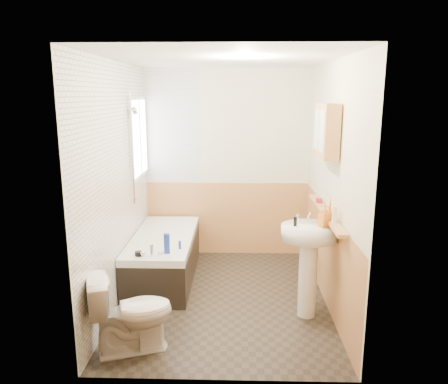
{
  "coord_description": "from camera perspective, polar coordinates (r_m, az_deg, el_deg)",
  "views": [
    {
      "loc": [
        0.13,
        -4.38,
        2.17
      ],
      "look_at": [
        0.0,
        0.15,
        1.15
      ],
      "focal_mm": 35.0,
      "sensor_mm": 36.0,
      "label": 1
    }
  ],
  "objects": [
    {
      "name": "tile_return_back",
      "position": [
        5.85,
        -6.85,
        8.46
      ],
      "size": [
        0.75,
        0.01,
        1.5
      ],
      "primitive_type": "cube",
      "color": "white",
      "rests_on": "wall_back"
    },
    {
      "name": "wainscot_back",
      "position": [
        6.01,
        0.34,
        -3.47
      ],
      "size": [
        2.2,
        0.01,
        1.0
      ],
      "primitive_type": "cube",
      "color": "tan",
      "rests_on": "wall_back"
    },
    {
      "name": "toilet",
      "position": [
        3.94,
        -12.02,
        -15.16
      ],
      "size": [
        0.8,
        0.6,
        0.69
      ],
      "primitive_type": "imported",
      "rotation": [
        0.0,
        0.0,
        1.91
      ],
      "color": "white",
      "rests_on": "floor"
    },
    {
      "name": "medicine_cabinet",
      "position": [
        4.44,
        13.22,
        7.83
      ],
      "size": [
        0.15,
        0.58,
        0.53
      ],
      "color": "tan",
      "rests_on": "wall_right"
    },
    {
      "name": "wainscot_front",
      "position": [
        3.43,
        -0.76,
        -16.43
      ],
      "size": [
        2.2,
        0.01,
        1.0
      ],
      "primitive_type": "cube",
      "color": "tan",
      "rests_on": "wall_front"
    },
    {
      "name": "black_jar",
      "position": [
        4.89,
        12.33,
        -1.08
      ],
      "size": [
        0.09,
        0.09,
        0.05
      ],
      "primitive_type": "cylinder",
      "rotation": [
        0.0,
        0.0,
        -0.37
      ],
      "color": "maroon",
      "rests_on": "pine_shelf"
    },
    {
      "name": "floor",
      "position": [
        4.89,
        -0.05,
        -13.66
      ],
      "size": [
        2.8,
        2.8,
        0.0
      ],
      "primitive_type": "plane",
      "color": "black",
      "rests_on": "ground"
    },
    {
      "name": "wall_left",
      "position": [
        4.65,
        -13.87,
        0.88
      ],
      "size": [
        0.02,
        2.8,
        2.5
      ],
      "primitive_type": "cube",
      "color": "beige",
      "rests_on": "ground"
    },
    {
      "name": "blue_gel",
      "position": [
        4.62,
        -7.48,
        -6.7
      ],
      "size": [
        0.06,
        0.04,
        0.22
      ],
      "primitive_type": "cube",
      "rotation": [
        0.0,
        0.0,
        0.06
      ],
      "color": "#19339E",
      "rests_on": "bathtub"
    },
    {
      "name": "wall_right",
      "position": [
        4.58,
        13.95,
        0.72
      ],
      "size": [
        0.02,
        2.8,
        2.5
      ],
      "primitive_type": "cube",
      "color": "beige",
      "rests_on": "ground"
    },
    {
      "name": "wall_front",
      "position": [
        3.11,
        -0.82,
        -4.48
      ],
      "size": [
        2.2,
        0.02,
        2.5
      ],
      "primitive_type": "cube",
      "color": "beige",
      "rests_on": "ground"
    },
    {
      "name": "green_bottle",
      "position": [
        4.35,
        13.68,
        -1.8
      ],
      "size": [
        0.05,
        0.05,
        0.2
      ],
      "primitive_type": "cone",
      "rotation": [
        0.0,
        0.0,
        -0.33
      ],
      "color": "orange",
      "rests_on": "pine_shelf"
    },
    {
      "name": "cream_jar",
      "position": [
        4.63,
        -11.12,
        -7.9
      ],
      "size": [
        0.09,
        0.09,
        0.05
      ],
      "primitive_type": "cylinder",
      "rotation": [
        0.0,
        0.0,
        0.18
      ],
      "color": "black",
      "rests_on": "bathtub"
    },
    {
      "name": "tile_cladding_left",
      "position": [
        4.64,
        -13.61,
        0.88
      ],
      "size": [
        0.01,
        2.8,
        2.5
      ],
      "primitive_type": "cube",
      "color": "white",
      "rests_on": "wall_left"
    },
    {
      "name": "wall_back",
      "position": [
        5.87,
        0.35,
        3.65
      ],
      "size": [
        2.2,
        0.02,
        2.5
      ],
      "primitive_type": "cube",
      "color": "beige",
      "rests_on": "ground"
    },
    {
      "name": "window",
      "position": [
        5.49,
        -11.0,
        7.0
      ],
      "size": [
        0.03,
        0.79,
        0.99
      ],
      "color": "white",
      "rests_on": "wall_left"
    },
    {
      "name": "orange_bottle",
      "position": [
        4.75,
        -5.8,
        -6.9
      ],
      "size": [
        0.03,
        0.03,
        0.09
      ],
      "primitive_type": "cylinder",
      "rotation": [
        0.0,
        0.0,
        -0.07
      ],
      "color": "#19339E",
      "rests_on": "bathtub"
    },
    {
      "name": "wainscot_right",
      "position": [
        4.79,
        13.21,
        -8.09
      ],
      "size": [
        0.01,
        2.8,
        1.0
      ],
      "primitive_type": "cube",
      "color": "tan",
      "rests_on": "wall_right"
    },
    {
      "name": "shower_riser",
      "position": [
        5.03,
        -11.87,
        6.73
      ],
      "size": [
        0.11,
        0.08,
        1.27
      ],
      "color": "silver",
      "rests_on": "wall_left"
    },
    {
      "name": "soap_bottle",
      "position": [
        4.24,
        13.02,
        -3.81
      ],
      "size": [
        0.17,
        0.23,
        0.1
      ],
      "primitive_type": "imported",
      "rotation": [
        0.0,
        0.0,
        0.41
      ],
      "color": "orange",
      "rests_on": "sink"
    },
    {
      "name": "sink",
      "position": [
        4.36,
        11.01,
        -7.66
      ],
      "size": [
        0.55,
        0.44,
        1.06
      ],
      "rotation": [
        0.0,
        0.0,
        0.14
      ],
      "color": "white",
      "rests_on": "floor"
    },
    {
      "name": "ceiling",
      "position": [
        4.4,
        -0.06,
        16.98
      ],
      "size": [
        2.8,
        2.8,
        0.0
      ],
      "primitive_type": "plane",
      "rotation": [
        3.14,
        0.0,
        0.0
      ],
      "color": "white",
      "rests_on": "ground"
    },
    {
      "name": "pine_shelf",
      "position": [
        4.54,
        13.15,
        -2.67
      ],
      "size": [
        0.1,
        1.52,
        0.03
      ],
      "primitive_type": "cube",
      "color": "tan",
      "rests_on": "wall_right"
    },
    {
      "name": "bathtub",
      "position": [
        5.32,
        -7.85,
        -8.25
      ],
      "size": [
        0.7,
        1.62,
        0.68
      ],
      "color": "black",
      "rests_on": "floor"
    },
    {
      "name": "clear_bottle",
      "position": [
        4.21,
        9.29,
        -3.82
      ],
      "size": [
        0.04,
        0.04,
        0.09
      ],
      "primitive_type": "cylinder",
      "rotation": [
        0.0,
        0.0,
        0.13
      ],
      "color": "black",
      "rests_on": "sink"
    },
    {
      "name": "foam_can",
      "position": [
        4.16,
        14.24,
        -2.84
      ],
      "size": [
        0.06,
        0.06,
        0.15
      ],
      "primitive_type": "cylinder",
      "rotation": [
        0.0,
        0.0,
        -0.23
      ],
      "color": "silver",
      "rests_on": "pine_shelf"
    }
  ]
}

